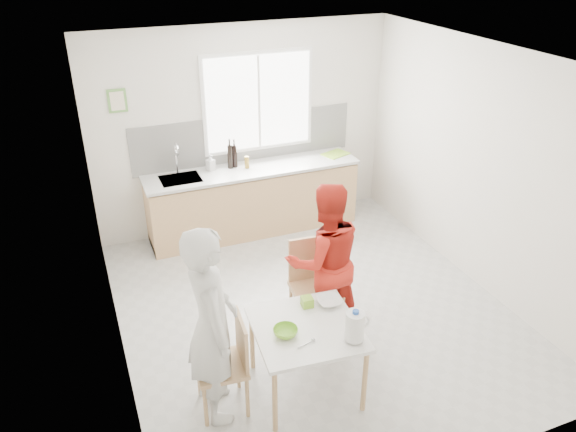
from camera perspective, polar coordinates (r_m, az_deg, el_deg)
name	(u,v)px	position (r m, az deg, el deg)	size (l,w,h in m)	color
ground	(312,309)	(6.23, 2.49, -9.41)	(4.50, 4.50, 0.00)	#B7B7B2
room_shell	(316,170)	(5.40, 2.84, 4.70)	(4.50, 4.50, 4.50)	silver
window	(258,102)	(7.41, -3.03, 11.49)	(1.50, 0.06, 1.30)	white
backsplash	(245,139)	(7.51, -4.42, 7.85)	(3.00, 0.02, 0.65)	white
picture_frame	(117,101)	(7.01, -16.96, 11.13)	(0.22, 0.03, 0.28)	#5F9945
kitchen_counter	(253,202)	(7.56, -3.55, 1.40)	(2.84, 0.64, 1.37)	tan
dining_table	(306,333)	(4.92, 1.86, -11.83)	(0.97, 0.97, 0.69)	white
chair_left	(229,360)	(4.87, -6.04, -14.38)	(0.45, 0.45, 0.89)	tan
chair_far	(313,282)	(5.68, 2.56, -6.70)	(0.50, 0.50, 0.99)	tan
person_white	(212,325)	(4.61, -7.73, -10.95)	(0.65, 0.42, 1.77)	silver
person_red	(325,261)	(5.50, 3.75, -4.57)	(0.80, 0.62, 1.64)	red
bowl_green	(286,332)	(4.77, -0.25, -11.68)	(0.21, 0.21, 0.07)	#7EC82E
bowl_white	(329,302)	(5.13, 4.19, -8.66)	(0.22, 0.22, 0.05)	white
milk_jug	(355,326)	(4.68, 6.85, -10.99)	(0.22, 0.16, 0.28)	white
green_box	(307,302)	(5.09, 1.95, -8.70)	(0.10, 0.10, 0.09)	#81BB2B
spoon	(306,344)	(4.69, 1.80, -12.88)	(0.01, 0.01, 0.16)	#A5A5AA
cutting_board	(335,154)	(7.82, 4.85, 6.31)	(0.35, 0.25, 0.01)	#9BD531
wine_bottle_a	(230,156)	(7.32, -5.92, 6.04)	(0.07, 0.07, 0.32)	black
wine_bottle_b	(235,156)	(7.36, -5.45, 6.10)	(0.07, 0.07, 0.30)	black
jar_amber	(247,162)	(7.33, -4.20, 5.47)	(0.06, 0.06, 0.16)	olive
soap_bottle	(210,162)	(7.31, -7.89, 5.42)	(0.09, 0.10, 0.21)	#999999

